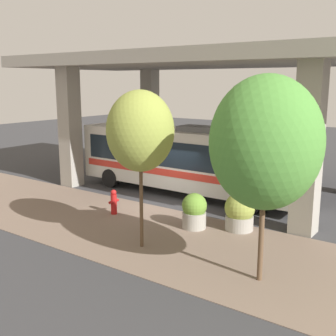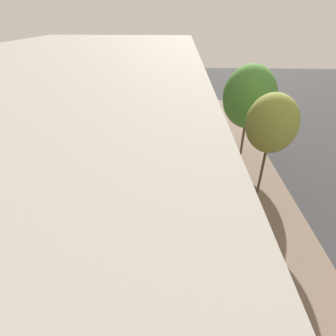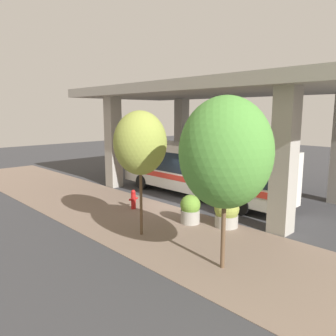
{
  "view_description": "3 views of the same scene",
  "coord_description": "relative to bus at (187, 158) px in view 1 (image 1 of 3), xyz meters",
  "views": [
    {
      "loc": [
        -14.78,
        -11.06,
        5.62
      ],
      "look_at": [
        -0.81,
        -1.04,
        2.08
      ],
      "focal_mm": 45.0,
      "sensor_mm": 36.0,
      "label": 1
    },
    {
      "loc": [
        -0.09,
        8.8,
        8.19
      ],
      "look_at": [
        0.41,
        -1.85,
        1.9
      ],
      "focal_mm": 28.0,
      "sensor_mm": 36.0,
      "label": 2
    },
    {
      "loc": [
        -12.79,
        -12.94,
        5.3
      ],
      "look_at": [
        -1.47,
        -1.22,
        2.51
      ],
      "focal_mm": 35.0,
      "sensor_mm": 36.0,
      "label": 3
    }
  ],
  "objects": [
    {
      "name": "ground_plane",
      "position": [
        -2.54,
        -0.16,
        -1.91
      ],
      "size": [
        80.0,
        80.0,
        0.0
      ],
      "primitive_type": "plane",
      "color": "#38383A",
      "rests_on": "ground"
    },
    {
      "name": "sidewalk_strip",
      "position": [
        -5.54,
        -0.16,
        -1.9
      ],
      "size": [
        6.0,
        40.0,
        0.02
      ],
      "color": "#7A6656",
      "rests_on": "ground"
    },
    {
      "name": "overpass",
      "position": [
        1.46,
        -0.16,
        4.26
      ],
      "size": [
        9.4,
        20.79,
        6.99
      ],
      "color": "#9E998E",
      "rests_on": "ground"
    },
    {
      "name": "bus",
      "position": [
        0.0,
        0.0,
        0.0
      ],
      "size": [
        2.56,
        12.03,
        3.51
      ],
      "color": "silver",
      "rests_on": "ground"
    },
    {
      "name": "fire_hydrant",
      "position": [
        -4.57,
        0.78,
        -1.35
      ],
      "size": [
        0.54,
        0.26,
        1.1
      ],
      "color": "#B21919",
      "rests_on": "ground"
    },
    {
      "name": "planter_front",
      "position": [
        -3.2,
        -4.47,
        -1.19
      ],
      "size": [
        1.16,
        1.16,
        1.47
      ],
      "color": "#9E998E",
      "rests_on": "ground"
    },
    {
      "name": "planter_middle",
      "position": [
        -4.04,
        -2.96,
        -1.21
      ],
      "size": [
        0.97,
        0.97,
        1.41
      ],
      "color": "#9E998E",
      "rests_on": "ground"
    },
    {
      "name": "street_tree_near",
      "position": [
        -6.66,
        -6.82,
        2.09
      ],
      "size": [
        3.06,
        3.06,
        5.84
      ],
      "color": "brown",
      "rests_on": "ground"
    },
    {
      "name": "street_tree_far",
      "position": [
        -6.68,
        -2.48,
        2.11
      ],
      "size": [
        2.25,
        2.25,
        5.38
      ],
      "color": "brown",
      "rests_on": "ground"
    }
  ]
}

